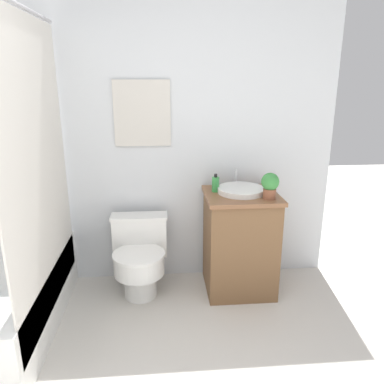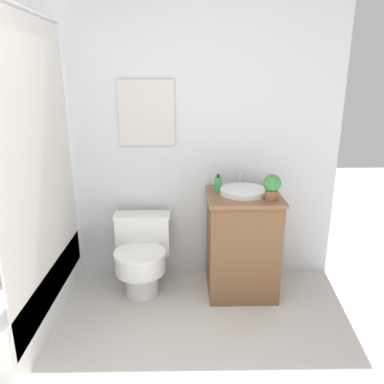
% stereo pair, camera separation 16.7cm
% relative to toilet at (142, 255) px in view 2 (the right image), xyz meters
% --- Properties ---
extents(wall_back, '(3.20, 0.07, 2.50)m').
position_rel_toilet_xyz_m(wall_back, '(-0.05, 0.29, 0.95)').
color(wall_back, silver).
rests_on(wall_back, ground_plane).
extents(shower_area, '(0.62, 1.32, 1.98)m').
position_rel_toilet_xyz_m(shower_area, '(-0.83, -0.40, -0.03)').
color(shower_area, white).
rests_on(shower_area, ground_plane).
extents(toilet, '(0.44, 0.51, 0.59)m').
position_rel_toilet_xyz_m(toilet, '(0.00, 0.00, 0.00)').
color(toilet, white).
rests_on(toilet, ground_plane).
extents(vanity, '(0.54, 0.50, 0.79)m').
position_rel_toilet_xyz_m(vanity, '(0.77, -0.00, 0.09)').
color(vanity, brown).
rests_on(vanity, ground_plane).
extents(sink, '(0.35, 0.39, 0.13)m').
position_rel_toilet_xyz_m(sink, '(0.77, 0.02, 0.50)').
color(sink, white).
rests_on(sink, vanity).
extents(soap_bottle, '(0.05, 0.05, 0.14)m').
position_rel_toilet_xyz_m(soap_bottle, '(0.58, 0.06, 0.54)').
color(soap_bottle, green).
rests_on(soap_bottle, vanity).
extents(potted_plant, '(0.13, 0.13, 0.19)m').
position_rel_toilet_xyz_m(potted_plant, '(0.94, -0.14, 0.58)').
color(potted_plant, brown).
rests_on(potted_plant, vanity).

